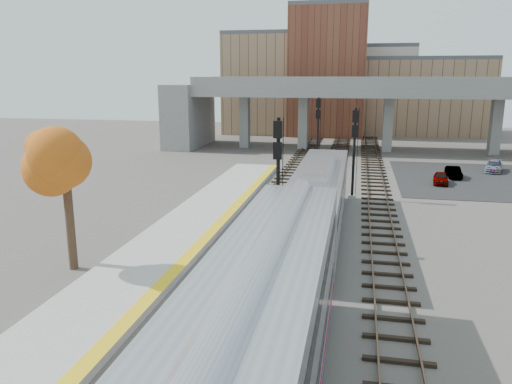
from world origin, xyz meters
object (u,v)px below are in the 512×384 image
at_px(tree, 64,157).
at_px(car_b, 454,172).
at_px(car_c, 494,166).
at_px(signal_mast_mid, 354,154).
at_px(locomotive, 318,198).
at_px(car_a, 441,178).
at_px(signal_mast_near, 278,183).
at_px(signal_mast_far, 318,131).

bearing_deg(tree, car_b, 50.53).
height_order(car_b, car_c, car_c).
bearing_deg(signal_mast_mid, locomotive, -101.99).
height_order(car_a, car_c, car_c).
bearing_deg(car_a, signal_mast_mid, -130.24).
bearing_deg(signal_mast_near, signal_mast_far, 90.00).
bearing_deg(car_b, signal_mast_near, -122.21).
distance_m(signal_mast_mid, signal_mast_far, 15.80).
bearing_deg(signal_mast_mid, signal_mast_near, -108.20).
xyz_separation_m(signal_mast_near, tree, (-9.77, -5.51, 2.04)).
xyz_separation_m(locomotive, car_a, (9.87, 16.67, -1.69)).
bearing_deg(locomotive, signal_mast_near, -124.52).
bearing_deg(car_c, signal_mast_near, -107.46).
bearing_deg(signal_mast_near, car_a, 58.75).
relative_size(signal_mast_near, car_b, 2.30).
distance_m(locomotive, signal_mast_near, 4.00).
bearing_deg(car_c, signal_mast_mid, -117.60).
relative_size(car_a, car_b, 0.98).
relative_size(tree, car_a, 2.46).
bearing_deg(locomotive, car_c, 56.10).
relative_size(signal_mast_mid, car_c, 1.88).
relative_size(signal_mast_near, tree, 0.95).
bearing_deg(car_c, locomotive, -107.39).
bearing_deg(car_c, tree, -114.19).
xyz_separation_m(signal_mast_mid, signal_mast_far, (-4.10, 15.26, 0.08)).
bearing_deg(car_c, car_a, -114.01).
distance_m(tree, car_a, 33.71).
bearing_deg(signal_mast_far, signal_mast_near, -90.00).
bearing_deg(signal_mast_near, car_b, 59.27).
xyz_separation_m(car_b, car_c, (4.61, 4.15, 0.02)).
height_order(signal_mast_near, car_a, signal_mast_near).
bearing_deg(signal_mast_mid, signal_mast_far, 105.04).
xyz_separation_m(locomotive, car_b, (11.50, 19.82, -1.70)).
relative_size(signal_mast_mid, car_a, 2.27).
relative_size(signal_mast_far, car_a, 2.31).
height_order(signal_mast_near, tree, tree).
bearing_deg(car_b, tree, -130.94).
xyz_separation_m(signal_mast_mid, tree, (-13.87, -17.98, 2.19)).
height_order(tree, car_b, tree).
xyz_separation_m(tree, car_a, (21.73, 25.23, -5.25)).
xyz_separation_m(signal_mast_far, car_a, (11.97, -8.01, -3.13)).
relative_size(signal_mast_near, signal_mast_far, 1.01).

